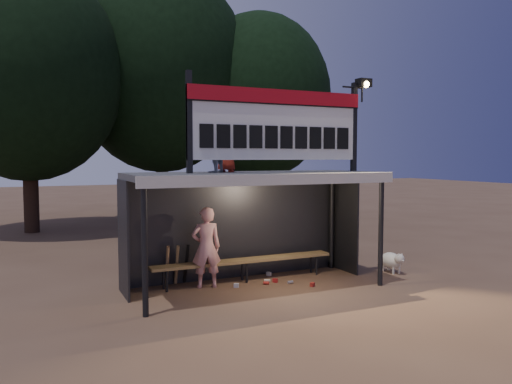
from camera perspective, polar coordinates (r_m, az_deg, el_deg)
ground at (r=10.21m, az=-0.08°, el=-10.88°), size 80.00×80.00×0.00m
player at (r=10.11m, az=-5.72°, el=-6.31°), size 0.64×0.47×1.63m
child_a at (r=9.70m, az=-4.91°, el=5.04°), size 0.59×0.56×0.96m
child_b at (r=10.11m, az=-3.38°, el=5.10°), size 0.57×0.55×0.99m
dugout_shelter at (r=10.12m, az=-0.66°, el=-0.39°), size 5.10×2.08×2.32m
scoreboard_assembly at (r=10.13m, az=2.83°, el=7.97°), size 4.10×0.27×1.99m
bench at (r=10.60m, az=-1.33°, el=-7.92°), size 4.00×0.35×0.48m
tree_left at (r=19.19m, az=-24.68°, el=12.31°), size 6.46×6.46×9.27m
tree_mid at (r=21.39m, az=-10.84°, el=13.46°), size 7.22×7.22×10.36m
tree_right at (r=21.65m, az=0.37°, el=10.81°), size 6.08×6.08×8.72m
dog at (r=11.85m, az=15.30°, el=-7.55°), size 0.36×0.81×0.49m
bats at (r=10.40m, az=-9.04°, el=-8.22°), size 0.47×0.32×0.84m
litter at (r=10.56m, az=2.04°, el=-10.16°), size 1.55×1.33×0.08m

